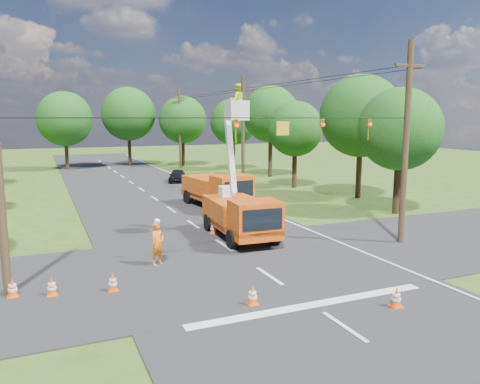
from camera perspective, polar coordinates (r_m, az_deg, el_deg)
name	(u,v)px	position (r m, az deg, el deg)	size (l,w,h in m)	color
ground	(154,199)	(37.45, -10.38, -0.81)	(140.00, 140.00, 0.00)	#2C4A16
road_main	(154,199)	(37.45, -10.38, -0.81)	(12.00, 100.00, 0.06)	black
road_cross	(249,263)	(20.75, 1.08, -8.64)	(56.00, 10.00, 0.07)	black
stop_bar	(312,306)	(16.45, 8.80, -13.59)	(9.00, 0.45, 0.02)	silver
edge_line	(221,194)	(39.06, -2.36, -0.27)	(0.12, 90.00, 0.02)	silver
bucket_truck	(240,207)	(24.46, 0.04, -1.82)	(2.81, 6.45, 8.05)	orange
second_truck	(217,189)	(33.06, -2.80, 0.33)	(3.33, 6.98, 2.52)	orange
ground_worker	(158,244)	(20.51, -10.01, -6.22)	(0.70, 0.46, 1.91)	orange
distant_car	(177,176)	(46.93, -7.67, 1.99)	(1.48, 3.68, 1.25)	black
traffic_cone_0	(253,295)	(16.23, 1.54, -12.44)	(0.38, 0.38, 0.71)	#F0500C
traffic_cone_1	(396,297)	(16.88, 18.51, -12.06)	(0.38, 0.38, 0.71)	#F0500C
traffic_cone_2	(213,228)	(25.70, -3.28, -4.35)	(0.38, 0.38, 0.71)	#F0500C
traffic_cone_3	(245,212)	(29.99, 0.62, -2.40)	(0.38, 0.38, 0.71)	#F0500C
traffic_cone_4	(113,282)	(18.02, -15.24, -10.54)	(0.38, 0.38, 0.71)	#F0500C
traffic_cone_5	(52,286)	(18.26, -21.95, -10.63)	(0.38, 0.38, 0.71)	#F0500C
traffic_cone_6	(12,288)	(18.68, -26.00, -10.45)	(0.38, 0.38, 0.71)	#F0500C
traffic_cone_7	(223,198)	(35.08, -2.06, -0.74)	(0.38, 0.38, 0.71)	#F0500C
pole_right_near	(406,142)	(24.58, 19.56, 5.73)	(1.80, 0.30, 10.00)	#4C3823
pole_right_mid	(243,132)	(41.52, 0.36, 7.37)	(1.80, 0.30, 10.00)	#4C3823
pole_right_far	(180,127)	(60.37, -7.36, 7.81)	(1.80, 0.30, 10.00)	#4C3823
signal_span	(295,128)	(20.80, 6.78, 7.81)	(18.00, 0.29, 1.07)	black
tree_right_a	(400,129)	(32.36, 18.91, 7.24)	(5.40, 5.40, 8.28)	#382616
tree_right_b	(361,116)	(37.92, 14.53, 8.94)	(6.40, 6.40, 9.65)	#382616
tree_right_c	(295,129)	(42.75, 6.74, 7.63)	(5.00, 5.00, 7.83)	#382616
tree_right_d	(271,114)	(50.54, 3.76, 9.43)	(6.00, 6.00, 9.70)	#382616
tree_right_e	(233,122)	(57.38, -0.83, 8.53)	(5.60, 5.60, 8.63)	#382616
tree_far_a	(65,119)	(61.08, -20.58, 8.34)	(6.60, 6.60, 9.50)	#382616
tree_far_b	(128,114)	(63.99, -13.46, 9.23)	(7.00, 7.00, 10.32)	#382616
tree_far_c	(183,120)	(62.56, -7.01, 8.73)	(6.20, 6.20, 9.18)	#382616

